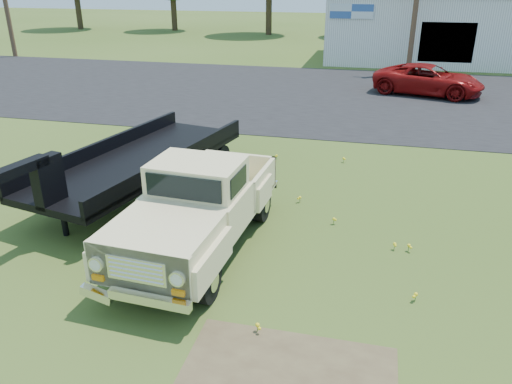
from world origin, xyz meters
TOP-DOWN VIEW (x-y plane):
  - ground at (0.00, 0.00)m, footprint 140.00×140.00m
  - asphalt_lot at (0.00, 15.00)m, footprint 90.00×14.00m
  - dirt_patch_a at (1.50, -3.00)m, footprint 3.00×2.00m
  - dirt_patch_b at (-2.00, 3.50)m, footprint 2.20×1.60m
  - commercial_building at (6.00, 26.99)m, footprint 14.20×8.20m
  - vintage_pickup_truck at (-0.87, 0.15)m, footprint 2.36×5.37m
  - flatbed_trailer at (-3.33, 2.63)m, footprint 3.75×7.38m
  - red_pickup at (4.63, 16.21)m, footprint 5.31×3.44m

SIDE VIEW (x-z plane):
  - ground at x=0.00m, z-range 0.00..0.00m
  - asphalt_lot at x=0.00m, z-range -0.01..0.01m
  - dirt_patch_a at x=1.50m, z-range -0.01..0.01m
  - dirt_patch_b at x=-2.00m, z-range -0.01..0.01m
  - red_pickup at x=4.63m, z-range 0.00..1.36m
  - vintage_pickup_truck at x=-0.87m, z-range 0.00..1.91m
  - flatbed_trailer at x=-3.33m, z-range 0.00..1.92m
  - commercial_building at x=6.00m, z-range 0.03..4.18m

